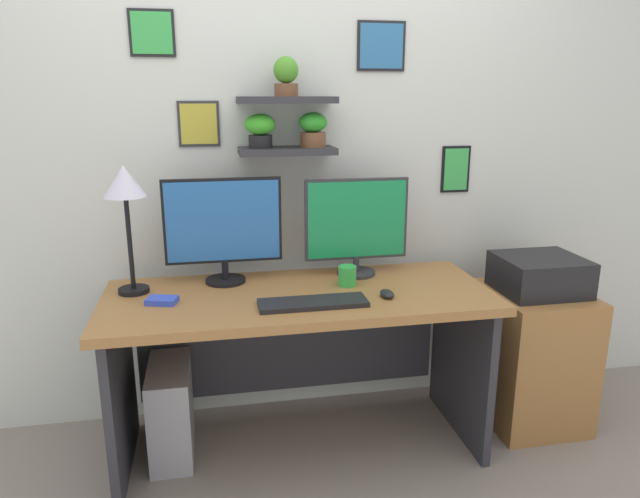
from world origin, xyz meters
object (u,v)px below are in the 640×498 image
(monitor_right, at_px, (356,225))
(keyboard, at_px, (313,303))
(computer_mouse, at_px, (387,294))
(desk_lamp, at_px, (125,192))
(coffee_mug, at_px, (347,276))
(printer, at_px, (539,274))
(scissors_tray, at_px, (162,300))
(drawer_cabinet, at_px, (531,356))
(desk, at_px, (298,333))
(monitor_left, at_px, (223,227))
(computer_tower_left, at_px, (171,410))

(monitor_right, height_order, keyboard, monitor_right)
(computer_mouse, distance_m, desk_lamp, 1.16)
(keyboard, xyz_separation_m, coffee_mug, (0.19, 0.21, 0.04))
(keyboard, distance_m, printer, 1.14)
(coffee_mug, bearing_deg, keyboard, -132.23)
(scissors_tray, bearing_deg, coffee_mug, 5.36)
(coffee_mug, height_order, scissors_tray, coffee_mug)
(computer_mouse, height_order, desk_lamp, desk_lamp)
(monitor_right, xyz_separation_m, printer, (0.85, -0.18, -0.24))
(desk_lamp, bearing_deg, keyboard, -22.42)
(scissors_tray, xyz_separation_m, drawer_cabinet, (1.72, 0.05, -0.43))
(desk, xyz_separation_m, coffee_mug, (0.22, 0.00, 0.25))
(desk_lamp, bearing_deg, monitor_left, 10.83)
(monitor_left, height_order, monitor_right, monitor_left)
(scissors_tray, distance_m, computer_tower_left, 0.56)
(keyboard, height_order, computer_mouse, computer_mouse)
(desk, distance_m, monitor_right, 0.57)
(monitor_left, distance_m, keyboard, 0.56)
(monitor_left, distance_m, printer, 1.49)
(desk, relative_size, desk_lamp, 3.03)
(monitor_left, relative_size, computer_tower_left, 1.23)
(desk, relative_size, printer, 4.36)
(desk, xyz_separation_m, monitor_left, (-0.30, 0.16, 0.46))
(computer_mouse, distance_m, printer, 0.82)
(scissors_tray, relative_size, printer, 0.32)
(desk, height_order, computer_tower_left, desk)
(keyboard, distance_m, drawer_cabinet, 1.22)
(desk_lamp, bearing_deg, desk, -7.13)
(scissors_tray, bearing_deg, keyboard, -13.07)
(monitor_left, bearing_deg, desk, -28.02)
(computer_tower_left, bearing_deg, keyboard, -20.76)
(desk, distance_m, drawer_cabinet, 1.17)
(monitor_left, xyz_separation_m, monitor_right, (0.61, -0.00, -0.02))
(monitor_left, bearing_deg, keyboard, -48.23)
(scissors_tray, distance_m, drawer_cabinet, 1.78)
(monitor_right, height_order, scissors_tray, monitor_right)
(desk, height_order, computer_mouse, computer_mouse)
(keyboard, relative_size, printer, 1.16)
(keyboard, xyz_separation_m, scissors_tray, (-0.60, 0.14, 0.00))
(desk_lamp, xyz_separation_m, drawer_cabinet, (1.85, -0.11, -0.85))
(keyboard, bearing_deg, monitor_right, 53.80)
(scissors_tray, relative_size, drawer_cabinet, 0.18)
(desk, relative_size, drawer_cabinet, 2.48)
(coffee_mug, xyz_separation_m, computer_tower_left, (-0.80, 0.02, -0.58))
(desk, bearing_deg, scissors_tray, -172.62)
(desk, height_order, monitor_right, monitor_right)
(desk, height_order, monitor_left, monitor_left)
(keyboard, relative_size, coffee_mug, 4.89)
(monitor_left, relative_size, scissors_tray, 4.32)
(coffee_mug, bearing_deg, printer, -1.21)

